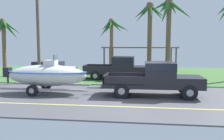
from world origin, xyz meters
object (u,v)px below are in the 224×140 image
(parked_pickup_background, at_px, (123,67))
(palm_tree_mid, at_px, (169,19))
(palm_tree_near_left, at_px, (149,22))
(boat_on_trailer, at_px, (47,75))
(palm_tree_far_left, at_px, (3,32))
(carport_awning, at_px, (140,48))
(utility_pole, at_px, (38,30))
(pickup_truck_towing, at_px, (159,77))
(parked_sedan_near, at_px, (50,69))
(palm_tree_near_right, at_px, (112,31))

(parked_pickup_background, distance_m, palm_tree_mid, 5.17)
(palm_tree_near_left, bearing_deg, boat_on_trailer, -125.36)
(boat_on_trailer, height_order, palm_tree_mid, palm_tree_mid)
(parked_pickup_background, distance_m, palm_tree_far_left, 10.92)
(parked_pickup_background, height_order, carport_awning, carport_awning)
(palm_tree_near_left, relative_size, palm_tree_far_left, 1.29)
(boat_on_trailer, xyz_separation_m, utility_pole, (-2.32, 4.17, 2.92))
(utility_pole, bearing_deg, parked_pickup_background, 16.75)
(palm_tree_near_left, xyz_separation_m, utility_pole, (-8.48, -4.51, -0.87))
(palm_tree_mid, xyz_separation_m, utility_pole, (-9.88, -1.25, -0.78))
(palm_tree_near_left, bearing_deg, parked_pickup_background, -129.47)
(pickup_truck_towing, height_order, boat_on_trailer, boat_on_trailer)
(parked_sedan_near, xyz_separation_m, utility_pole, (0.28, -2.94, 3.32))
(boat_on_trailer, bearing_deg, palm_tree_far_left, 135.48)
(carport_awning, distance_m, utility_pole, 11.26)
(boat_on_trailer, xyz_separation_m, parked_sedan_near, (-2.60, 7.11, -0.40))
(palm_tree_near_left, height_order, palm_tree_mid, palm_tree_near_left)
(parked_sedan_near, bearing_deg, carport_awning, 33.66)
(boat_on_trailer, distance_m, palm_tree_near_right, 10.96)
(parked_sedan_near, bearing_deg, palm_tree_near_left, 10.14)
(boat_on_trailer, height_order, carport_awning, carport_awning)
(palm_tree_near_left, distance_m, palm_tree_near_right, 3.94)
(palm_tree_near_right, xyz_separation_m, palm_tree_mid, (4.97, -4.77, 0.61))
(carport_awning, bearing_deg, boat_on_trailer, -113.11)
(parked_pickup_background, bearing_deg, carport_awning, 78.70)
(boat_on_trailer, relative_size, palm_tree_mid, 0.93)
(boat_on_trailer, relative_size, parked_sedan_near, 1.36)
(boat_on_trailer, bearing_deg, utility_pole, 119.12)
(parked_pickup_background, relative_size, parked_sedan_near, 1.35)
(pickup_truck_towing, relative_size, boat_on_trailer, 0.93)
(parked_sedan_near, bearing_deg, parked_pickup_background, -8.84)
(parked_pickup_background, bearing_deg, palm_tree_far_left, 178.30)
(pickup_truck_towing, distance_m, boat_on_trailer, 6.51)
(boat_on_trailer, distance_m, palm_tree_far_left, 9.57)
(palm_tree_mid, relative_size, utility_pole, 0.84)
(parked_pickup_background, bearing_deg, pickup_truck_towing, -67.69)
(palm_tree_mid, bearing_deg, palm_tree_near_left, 113.22)
(parked_pickup_background, bearing_deg, utility_pole, -163.25)
(parked_sedan_near, distance_m, palm_tree_mid, 11.08)
(pickup_truck_towing, relative_size, palm_tree_near_right, 1.02)
(boat_on_trailer, height_order, parked_sedan_near, boat_on_trailer)
(boat_on_trailer, distance_m, parked_sedan_near, 7.58)
(utility_pole, bearing_deg, palm_tree_near_left, 27.99)
(pickup_truck_towing, xyz_separation_m, parked_pickup_background, (-2.49, 6.08, 0.00))
(palm_tree_near_right, bearing_deg, palm_tree_near_left, -23.03)
(parked_pickup_background, xyz_separation_m, carport_awning, (1.25, 6.27, 1.49))
(parked_sedan_near, xyz_separation_m, palm_tree_far_left, (-3.89, -0.72, 3.31))
(boat_on_trailer, bearing_deg, carport_awning, 66.89)
(parked_sedan_near, relative_size, carport_awning, 0.58)
(parked_sedan_near, height_order, palm_tree_mid, palm_tree_mid)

